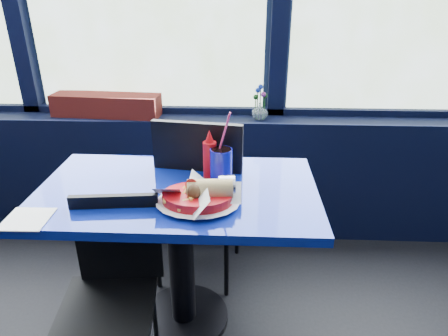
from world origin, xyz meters
TOP-DOWN VIEW (x-y plane):
  - window_sill at (0.00, 2.87)m, footprint 5.00×0.26m
  - near_table at (0.30, 2.00)m, footprint 1.20×0.70m
  - chair_near_front at (0.07, 1.73)m, footprint 0.40×0.40m
  - chair_near_back at (0.35, 2.31)m, footprint 0.50×0.50m
  - planter_box at (-0.27, 2.86)m, footprint 0.68×0.22m
  - flower_vase at (0.68, 2.83)m, footprint 0.11×0.12m
  - food_basket at (0.41, 1.86)m, footprint 0.36×0.36m
  - ketchup_bottle at (0.43, 2.11)m, footprint 0.06×0.06m
  - soda_cup at (0.49, 2.07)m, footprint 0.10×0.10m
  - napkin at (-0.22, 1.72)m, footprint 0.17×0.17m

SIDE VIEW (x-z plane):
  - window_sill at x=0.00m, z-range 0.00..0.80m
  - chair_near_front at x=0.07m, z-range 0.06..0.86m
  - chair_near_back at x=0.35m, z-range 0.07..1.06m
  - near_table at x=0.30m, z-range 0.19..0.94m
  - napkin at x=-0.22m, z-range 0.75..0.75m
  - food_basket at x=0.41m, z-range 0.73..0.84m
  - soda_cup at x=0.49m, z-range 0.67..1.00m
  - ketchup_bottle at x=0.43m, z-range 0.74..0.96m
  - flower_vase at x=0.68m, z-range 0.76..0.97m
  - planter_box at x=-0.27m, z-range 0.80..0.93m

